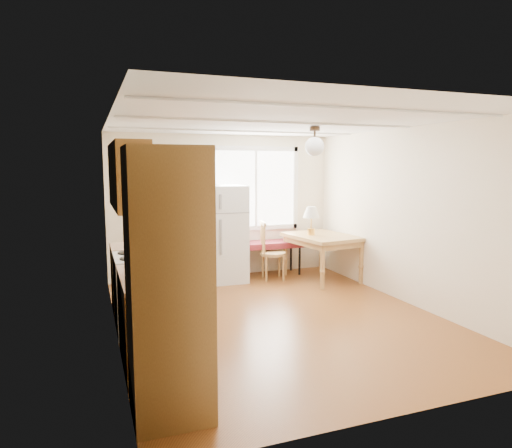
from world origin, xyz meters
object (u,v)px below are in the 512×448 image
refrigerator (225,234)px  dining_table (322,241)px  chair (268,247)px  bench (267,245)px

refrigerator → dining_table: refrigerator is taller
dining_table → chair: chair is taller
bench → dining_table: size_ratio=0.98×
bench → chair: chair is taller
dining_table → chair: bearing=152.0°
refrigerator → bench: refrigerator is taller
chair → refrigerator: bearing=176.6°
dining_table → chair: 0.94m
refrigerator → bench: size_ratio=1.22×
refrigerator → chair: 0.78m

